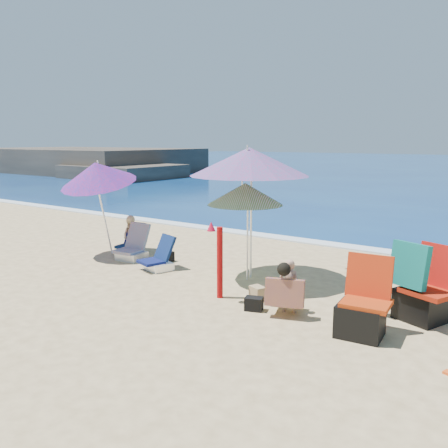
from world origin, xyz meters
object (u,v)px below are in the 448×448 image
Objects in this scene: furled_umbrella at (218,256)px; person_left at (131,236)px; chair_navy at (159,261)px; person_center at (287,288)px; umbrella_blue at (97,173)px; chair_rainbow at (133,250)px; umbrella_turquoise at (249,162)px; camp_chair_right at (420,292)px; camp_chair_left at (362,312)px; umbrella_striped at (245,194)px.

furled_umbrella is 3.81m from person_left.
person_left is (-1.50, 0.69, 0.22)m from chair_navy.
furled_umbrella is at bearing -179.90° from person_center.
umbrella_blue reaches higher than chair_rainbow.
umbrella_blue reaches higher than person_center.
chair_navy is (-1.84, -0.48, -2.02)m from umbrella_turquoise.
umbrella_turquoise is at bearing 3.68° from chair_rainbow.
chair_navy is at bearing -24.67° from person_left.
person_left is (-3.51, 1.43, -0.32)m from furled_umbrella.
camp_chair_right is (2.96, 0.88, -0.30)m from furled_umbrella.
umbrella_blue reaches higher than chair_navy.
person_center is at bearing 174.52° from camp_chair_left.
person_center reaches higher than chair_navy.
umbrella_turquoise is at bearing 5.95° from umbrella_blue.
umbrella_blue is 6.61m from camp_chair_left.
umbrella_striped is at bearing 1.44° from chair_rainbow.
umbrella_blue is at bearing -122.88° from person_left.
umbrella_striped reaches higher than furled_umbrella.
chair_rainbow is 4.48m from person_center.
person_center is (1.45, -1.22, -1.80)m from umbrella_turquoise.
camp_chair_right is 1.91m from person_center.
camp_chair_right is 1.32× the size of person_left.
person_center reaches higher than chair_rainbow.
person_left is (-0.44, 0.39, 0.20)m from chair_rainbow.
camp_chair_left is at bearing -8.52° from umbrella_blue.
chair_rainbow is (-1.06, 0.30, 0.02)m from chair_navy.
umbrella_striped is at bearing 4.23° from umbrella_blue.
camp_chair_left is at bearing -24.83° from umbrella_striped.
camp_chair_left is at bearing -26.91° from umbrella_turquoise.
camp_chair_right is at bearing -1.49° from chair_rainbow.
person_center is (1.27, 0.00, -0.32)m from furled_umbrella.
camp_chair_right reaches higher than person_center.
umbrella_blue is (-3.70, -0.27, 0.25)m from umbrella_striped.
furled_umbrella is at bearing -20.24° from chair_navy.
chair_navy is 3.38m from person_center.
umbrella_turquoise reaches higher than person_left.
umbrella_striped is 3.22m from chair_rainbow.
umbrella_blue is 1.87m from chair_rainbow.
chair_navy is 1.66m from person_left.
umbrella_turquoise is 3.79m from person_left.
person_center is at bearing -9.20° from umbrella_blue.
umbrella_turquoise is 2.77m from chair_navy.
umbrella_turquoise is 3.02× the size of person_center.
camp_chair_left is 1.12m from camp_chair_right.
umbrella_turquoise is 3.31× the size of chair_rainbow.
furled_umbrella is at bearing -163.40° from camp_chair_right.
umbrella_blue is 2.73× the size of person_center.
chair_navy is at bearing 167.30° from person_center.
umbrella_blue is 1.63m from person_left.
umbrella_turquoise is at bearing 14.72° from chair_navy.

